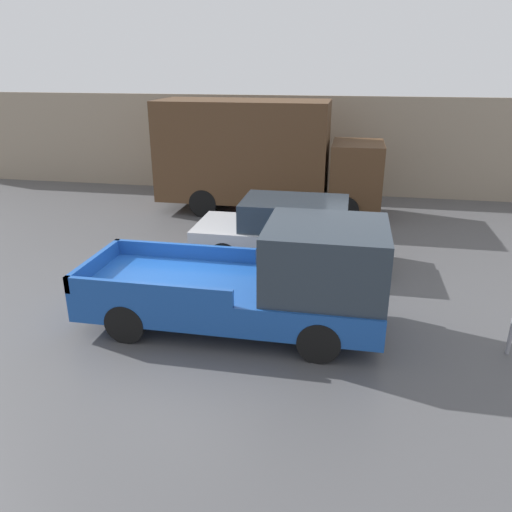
# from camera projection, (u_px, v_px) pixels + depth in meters

# --- Properties ---
(ground_plane) EXTENTS (60.00, 60.00, 0.00)m
(ground_plane) POSITION_uv_depth(u_px,v_px,m) (171.00, 312.00, 10.10)
(ground_plane) COLOR #4C4C4F
(building_wall) EXTENTS (28.00, 0.15, 3.61)m
(building_wall) POSITION_uv_depth(u_px,v_px,m) (263.00, 144.00, 19.08)
(building_wall) COLOR gray
(building_wall) RESTS_ON ground
(pickup_truck) EXTENTS (5.55, 2.12, 2.11)m
(pickup_truck) POSITION_uv_depth(u_px,v_px,m) (266.00, 281.00, 9.14)
(pickup_truck) COLOR #194799
(pickup_truck) RESTS_ON ground
(car) EXTENTS (4.62, 1.94, 1.62)m
(car) POSITION_uv_depth(u_px,v_px,m) (290.00, 231.00, 12.34)
(car) COLOR #B7BABF
(car) RESTS_ON ground
(delivery_truck) EXTENTS (7.27, 2.34, 3.61)m
(delivery_truck) POSITION_uv_depth(u_px,v_px,m) (260.00, 154.00, 16.37)
(delivery_truck) COLOR #4C331E
(delivery_truck) RESTS_ON ground
(newspaper_box) EXTENTS (0.45, 0.40, 1.05)m
(newspaper_box) POSITION_uv_depth(u_px,v_px,m) (230.00, 178.00, 19.46)
(newspaper_box) COLOR red
(newspaper_box) RESTS_ON ground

